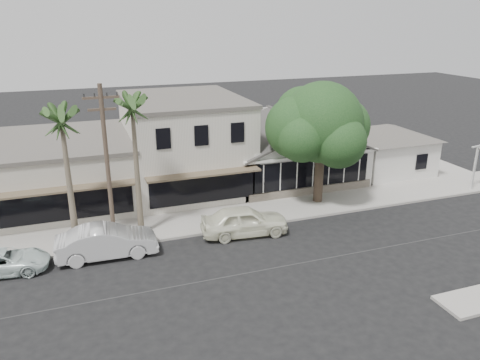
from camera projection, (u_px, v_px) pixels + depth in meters
name	position (u px, v px, depth m)	size (l,w,h in m)	color
ground	(302.00, 263.00, 24.34)	(140.00, 140.00, 0.00)	black
sidewalk_north	(130.00, 231.00, 27.78)	(90.00, 3.50, 0.15)	#9E9991
corner_shop	(289.00, 147.00, 36.16)	(10.40, 8.60, 5.10)	silver
side_cottage	(384.00, 154.00, 38.26)	(6.00, 6.00, 3.00)	silver
row_building_near	(184.00, 145.00, 34.32)	(8.00, 10.00, 6.50)	beige
row_building_midnear	(56.00, 172.00, 31.84)	(10.00, 10.00, 4.20)	beige
utility_pole	(107.00, 164.00, 24.53)	(1.80, 0.24, 9.00)	brown
car_0	(244.00, 221.00, 27.27)	(2.04, 5.07, 1.73)	white
car_1	(107.00, 242.00, 24.74)	(1.83, 5.24, 1.72)	silver
car_2	(4.00, 262.00, 23.25)	(1.99, 4.31, 1.20)	white
shade_tree	(319.00, 124.00, 30.65)	(7.47, 6.76, 8.29)	#493B2C
palm_east	(132.00, 109.00, 24.90)	(2.84, 2.84, 8.70)	#726651
palm_mid	(61.00, 120.00, 23.54)	(2.74, 2.74, 8.40)	#726651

